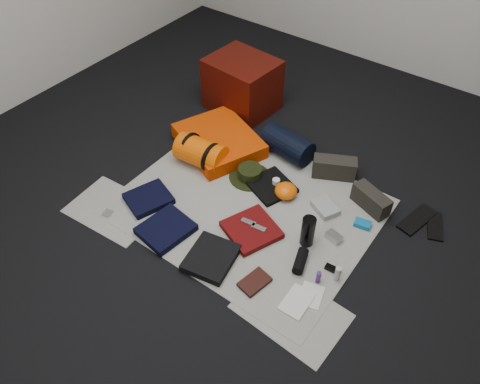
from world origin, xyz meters
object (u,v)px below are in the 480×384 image
Objects in this scene: sleeping_pad at (219,141)px; navy_duffel at (288,144)px; red_cabinet at (242,85)px; stuff_sack at (201,153)px; paperback_book at (255,282)px; compact_camera at (334,237)px; water_bottle at (308,231)px.

navy_duffel is at bearing 25.60° from sleeping_pad.
red_cabinet is 1.47× the size of stuff_sack.
paperback_book is at bearing -46.46° from red_cabinet.
water_bottle is at bearing -122.46° from compact_camera.
red_cabinet reaches higher than paperback_book.
red_cabinet is 0.85× the size of sleeping_pad.
red_cabinet is 0.58m from sleeping_pad.
red_cabinet is 0.79m from stuff_sack.
red_cabinet reaches higher than sleeping_pad.
stuff_sack reaches higher than navy_duffel.
water_bottle is 0.20m from compact_camera.
compact_camera is 0.57× the size of paperback_book.
navy_duffel reaches higher than sleeping_pad.
stuff_sack reaches higher than sleeping_pad.
sleeping_pad is at bearing -145.80° from navy_duffel.
red_cabinet is 1.55m from compact_camera.
sleeping_pad is 5.98× the size of compact_camera.
compact_camera reaches higher than paperback_book.
compact_camera is at bearing -3.06° from stuff_sack.
water_bottle reaches higher than sleeping_pad.
sleeping_pad is 1.73× the size of stuff_sack.
stuff_sack is 3.46× the size of compact_camera.
red_cabinet is 2.43× the size of water_bottle.
compact_camera is at bearing -28.86° from navy_duffel.
navy_duffel is 0.84m from water_bottle.
sleeping_pad is at bearing -67.24° from red_cabinet.
paperback_book is (-0.09, -0.43, -0.09)m from water_bottle.
red_cabinet is 1.38× the size of navy_duffel.
water_bottle is at bearing -33.52° from red_cabinet.
navy_duffel is at bearing -20.62° from red_cabinet.
navy_duffel is (0.47, 0.22, 0.04)m from sleeping_pad.
stuff_sack is at bearing 169.47° from water_bottle.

